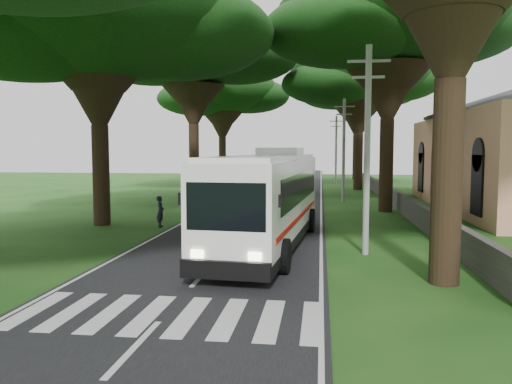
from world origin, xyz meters
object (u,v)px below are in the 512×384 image
distant_car_b (269,176)px  distant_car_c (300,174)px  pole_mid (344,148)px  pole_far (336,149)px  pedestrian (160,212)px  coach_bus (268,198)px  distant_car_a (274,184)px  pole_near (367,147)px

distant_car_b → distant_car_c: 6.87m
pole_mid → distant_car_b: (-8.50, 24.97, -3.48)m
pole_far → distant_car_c: size_ratio=1.75×
pole_mid → pedestrian: (-10.08, -14.41, -3.35)m
coach_bus → distant_car_a: (-2.38, 28.06, -1.33)m
pole_near → coach_bus: pole_near is taller
pole_near → distant_car_a: bearing=102.2°
distant_car_c → pole_far: bearing=111.4°
pole_near → pedestrian: (-10.08, 5.59, -3.35)m
coach_bus → pedestrian: (-6.17, 4.60, -1.24)m
pole_near → pedestrian: size_ratio=4.84×
pole_near → pole_mid: size_ratio=1.00×
distant_car_a → pole_far: bearing=-132.6°
pole_near → pole_far: size_ratio=1.00×
coach_bus → distant_car_a: coach_bus is taller
distant_car_b → pedestrian: 39.41m
distant_car_b → pedestrian: (-1.58, -39.38, 0.13)m
pole_far → pedestrian: pole_far is taller
pole_mid → distant_car_c: 31.25m
pole_near → pole_far: bearing=90.0°
pole_near → distant_car_b: size_ratio=1.97×
coach_bus → distant_car_c: bearing=95.6°
distant_car_b → pole_near: bearing=-77.3°
pole_mid → distant_car_b: pole_mid is taller
pole_mid → pole_far: (0.00, 20.00, 0.00)m
pole_far → coach_bus: (-3.92, -39.01, -2.12)m
pole_near → distant_car_b: bearing=100.7°
pole_mid → distant_car_c: size_ratio=1.75×
pole_near → coach_bus: (-3.92, 0.99, -2.12)m
distant_car_a → pedestrian: 23.77m
pole_mid → distant_car_b: size_ratio=1.97×
distant_car_b → pedestrian: bearing=-90.4°
pole_mid → distant_car_a: (-6.30, 9.05, -3.44)m
pole_mid → pedestrian: 17.91m
coach_bus → pole_near: bearing=-9.4°
pole_mid → coach_bus: size_ratio=0.61×
distant_car_a → distant_car_c: (1.60, 21.64, -0.04)m
distant_car_b → distant_car_c: bearing=58.4°
pole_near → pole_mid: 20.00m
pole_far → pedestrian: size_ratio=4.84×
distant_car_a → pole_mid: bearing=112.2°
pole_mid → coach_bus: bearing=-101.6°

